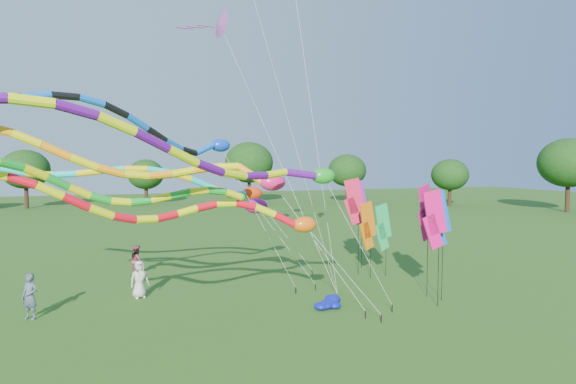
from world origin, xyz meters
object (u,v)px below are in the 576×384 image
object	(u,v)px
person_a	(139,279)
tube_kite_orange	(154,164)
person_b	(30,296)
person_c	(137,261)
tube_kite_red	(206,212)
blue_nylon_heap	(326,303)

from	to	relation	value
person_a	tube_kite_orange	bearing A→B (deg)	-101.36
person_b	person_c	bearing A→B (deg)	88.90
tube_kite_red	person_a	size ratio (longest dim) A/B	7.50
tube_kite_red	tube_kite_orange	bearing A→B (deg)	134.79
tube_kite_red	blue_nylon_heap	xyz separation A→B (m)	(5.29, 2.56, -4.17)
blue_nylon_heap	person_b	distance (m)	11.45
person_a	person_b	size ratio (longest dim) A/B	0.93
tube_kite_red	blue_nylon_heap	world-z (taller)	tube_kite_red
person_c	blue_nylon_heap	bearing A→B (deg)	-138.11
person_a	person_b	distance (m)	4.37
tube_kite_red	person_a	bearing A→B (deg)	103.06
blue_nylon_heap	person_c	distance (m)	11.02
person_c	tube_kite_orange	bearing A→B (deg)	-176.43
tube_kite_orange	person_b	bearing A→B (deg)	145.22
blue_nylon_heap	tube_kite_red	bearing A→B (deg)	-154.16
tube_kite_red	person_a	distance (m)	7.75
tube_kite_red	person_c	distance (m)	11.67
tube_kite_red	person_a	xyz separation A→B (m)	(-1.85, 6.64, -3.55)
tube_kite_orange	person_a	xyz separation A→B (m)	(-0.36, 5.26, -5.07)
tube_kite_red	person_c	bearing A→B (deg)	96.84
blue_nylon_heap	person_a	bearing A→B (deg)	150.30
tube_kite_red	person_c	size ratio (longest dim) A/B	7.65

